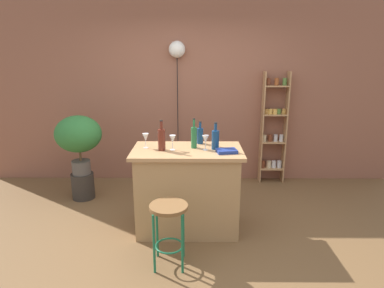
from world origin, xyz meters
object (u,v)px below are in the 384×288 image
(plant_stool, at_px, (83,186))
(pendant_globe_light, at_px, (177,51))
(wine_glass_center, at_px, (205,140))
(wine_glass_right, at_px, (146,138))
(potted_plant, at_px, (78,136))
(bottle_spirits_clear, at_px, (200,135))
(bottle_sauce_amber, at_px, (162,139))
(bar_stool, at_px, (169,220))
(wine_glass_left, at_px, (173,139))
(bottle_vinegar, at_px, (194,137))
(cookbook, at_px, (227,151))
(bottle_wine_red, at_px, (215,139))
(spice_shelf, at_px, (274,129))

(plant_stool, relative_size, pendant_globe_light, 0.17)
(wine_glass_center, xyz_separation_m, wine_glass_right, (-0.66, 0.08, 0.00))
(potted_plant, distance_m, bottle_spirits_clear, 1.74)
(potted_plant, bearing_deg, bottle_sauce_amber, -35.44)
(bar_stool, height_order, wine_glass_left, wine_glass_left)
(plant_stool, relative_size, bottle_vinegar, 1.09)
(wine_glass_left, bearing_deg, bottle_vinegar, 19.87)
(wine_glass_right, relative_size, cookbook, 0.78)
(wine_glass_center, distance_m, pendant_globe_light, 1.86)
(wine_glass_left, distance_m, cookbook, 0.60)
(cookbook, bearing_deg, wine_glass_center, 147.02)
(bar_stool, height_order, bottle_vinegar, bottle_vinegar)
(bottle_sauce_amber, distance_m, bottle_wine_red, 0.59)
(spice_shelf, xyz_separation_m, bottle_sauce_amber, (-1.57, -1.53, 0.23))
(bar_stool, distance_m, spice_shelf, 2.66)
(bottle_sauce_amber, bearing_deg, pendant_globe_light, 86.46)
(bottle_wine_red, xyz_separation_m, cookbook, (0.11, -0.13, -0.10))
(bottle_spirits_clear, height_order, wine_glass_left, bottle_spirits_clear)
(bottle_spirits_clear, height_order, cookbook, bottle_spirits_clear)
(cookbook, distance_m, pendant_globe_light, 2.05)
(bottle_sauce_amber, xyz_separation_m, bottle_spirits_clear, (0.42, 0.28, -0.03))
(bottle_wine_red, bearing_deg, bar_stool, -123.38)
(potted_plant, bearing_deg, spice_shelf, 13.48)
(bar_stool, bearing_deg, wine_glass_right, 111.89)
(bar_stool, relative_size, wine_glass_right, 3.82)
(cookbook, bearing_deg, bar_stool, -144.53)
(spice_shelf, distance_m, wine_glass_right, 2.28)
(wine_glass_center, bearing_deg, wine_glass_right, 173.17)
(bottle_wine_red, bearing_deg, wine_glass_right, 176.69)
(spice_shelf, height_order, bottle_vinegar, spice_shelf)
(bottle_sauce_amber, xyz_separation_m, wine_glass_left, (0.12, 0.01, -0.01))
(bottle_sauce_amber, relative_size, wine_glass_left, 2.03)
(wine_glass_left, relative_size, cookbook, 0.78)
(spice_shelf, xyz_separation_m, plant_stool, (-2.78, -0.67, -0.67))
(spice_shelf, xyz_separation_m, wine_glass_left, (-1.45, -1.51, 0.22))
(potted_plant, height_order, pendant_globe_light, pendant_globe_light)
(bar_stool, distance_m, potted_plant, 2.06)
(wine_glass_left, distance_m, pendant_globe_light, 1.82)
(wine_glass_left, bearing_deg, pendant_globe_light, 90.72)
(bottle_sauce_amber, height_order, wine_glass_center, bottle_sauce_amber)
(bar_stool, bearing_deg, wine_glass_left, 89.93)
(bottle_vinegar, height_order, pendant_globe_light, pendant_globe_light)
(spice_shelf, relative_size, plant_stool, 4.74)
(bottle_sauce_amber, xyz_separation_m, cookbook, (0.70, -0.09, -0.11))
(spice_shelf, height_order, wine_glass_right, spice_shelf)
(bar_stool, relative_size, pendant_globe_light, 0.29)
(bottle_sauce_amber, relative_size, wine_glass_right, 2.03)
(bottle_sauce_amber, bearing_deg, spice_shelf, 44.16)
(bottle_spirits_clear, bearing_deg, wine_glass_center, -78.64)
(bottle_wine_red, distance_m, pendant_globe_light, 1.86)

